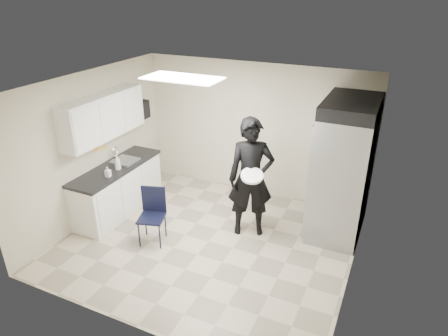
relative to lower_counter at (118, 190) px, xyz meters
The scene contains 21 objects.
floor 2.01m from the lower_counter, ahead, with size 4.50×4.50×0.00m, color #B9A991.
ceiling 2.92m from the lower_counter, ahead, with size 4.50×4.50×0.00m, color white.
back_wall 2.79m from the lower_counter, 42.71° to the left, with size 4.50×4.50×0.00m, color beige.
left_wall 0.94m from the lower_counter, 146.31° to the right, with size 4.00×4.00×0.00m, color beige.
right_wall 4.29m from the lower_counter, ahead, with size 4.00×4.00×0.00m, color beige.
ceiling_panel 2.54m from the lower_counter, ahead, with size 1.20×0.60×0.02m, color white.
lower_counter is the anchor object (origin of this frame).
countertop 0.46m from the lower_counter, 90.00° to the left, with size 0.64×1.95×0.05m, color black.
sink 0.51m from the lower_counter, 85.43° to the left, with size 0.42×0.40×0.14m, color gray.
faucet 0.67m from the lower_counter, 125.75° to the left, with size 0.02×0.02×0.24m, color silver.
upper_cabinets 1.40m from the lower_counter, behind, with size 0.35×1.80×0.75m, color silver.
towel_dispenser 1.67m from the lower_counter, 99.38° to the left, with size 0.22×0.30×0.35m, color black.
notice_sticker_left 0.85m from the lower_counter, 161.21° to the right, with size 0.00×0.12×0.07m, color yellow.
notice_sticker_right 0.81m from the lower_counter, 161.21° to the left, with size 0.00×0.12×0.07m, color yellow.
commercial_fridge 3.98m from the lower_counter, 15.88° to the left, with size 0.80×1.35×2.10m, color gray.
fridge_compressor 4.31m from the lower_counter, 15.88° to the left, with size 0.80×1.35×0.20m, color black.
folding_chair 1.26m from the lower_counter, 27.31° to the right, with size 0.40×0.40×0.90m, color black.
man_tuxedo 2.55m from the lower_counter, ahead, with size 0.74×0.50×2.03m, color black.
bucket_lid 2.66m from the lower_counter, ahead, with size 0.35×0.35×0.04m, color white.
soap_bottle_a 0.64m from the lower_counter, 32.95° to the right, with size 0.11×0.11×0.28m, color white.
soap_bottle_b 0.70m from the lower_counter, 67.32° to the right, with size 0.08×0.08×0.18m, color silver.
Camera 1 is at (2.53, -4.86, 3.90)m, focal length 32.00 mm.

